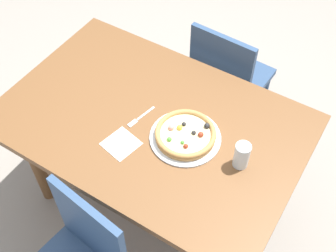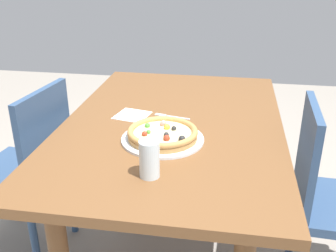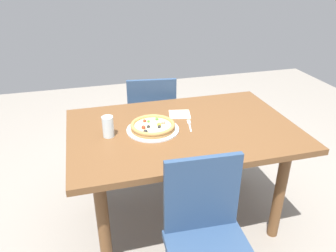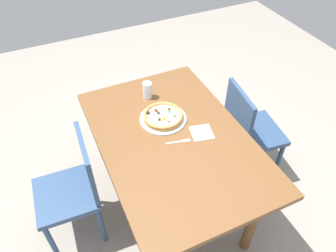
{
  "view_description": "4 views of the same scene",
  "coord_description": "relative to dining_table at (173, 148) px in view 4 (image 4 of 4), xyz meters",
  "views": [
    {
      "loc": [
        -0.75,
        1.06,
        2.29
      ],
      "look_at": [
        -0.1,
        0.01,
        0.76
      ],
      "focal_mm": 46.05,
      "sensor_mm": 36.0,
      "label": 1
    },
    {
      "loc": [
        -1.57,
        -0.24,
        1.42
      ],
      "look_at": [
        -0.1,
        0.01,
        0.76
      ],
      "focal_mm": 42.31,
      "sensor_mm": 36.0,
      "label": 2
    },
    {
      "loc": [
        -0.57,
        -1.76,
        1.69
      ],
      "look_at": [
        -0.1,
        0.01,
        0.76
      ],
      "focal_mm": 35.27,
      "sensor_mm": 36.0,
      "label": 3
    },
    {
      "loc": [
        1.32,
        -0.64,
        2.25
      ],
      "look_at": [
        -0.1,
        0.01,
        0.76
      ],
      "focal_mm": 34.37,
      "sensor_mm": 36.0,
      "label": 4
    }
  ],
  "objects": [
    {
      "name": "napkin",
      "position": [
        0.04,
        0.19,
        0.1
      ],
      "size": [
        0.17,
        0.17,
        0.0
      ],
      "primitive_type": "cube",
      "rotation": [
        0.0,
        0.0,
        -0.21
      ],
      "color": "white",
      "rests_on": "dining_table"
    },
    {
      "name": "chair_near",
      "position": [
        -0.08,
        -0.68,
        -0.16
      ],
      "size": [
        0.42,
        0.42,
        0.87
      ],
      "rotation": [
        0.0,
        0.0,
        3.09
      ],
      "color": "navy",
      "rests_on": "ground"
    },
    {
      "name": "ground_plane",
      "position": [
        0.0,
        0.0,
        -0.64
      ],
      "size": [
        6.0,
        6.0,
        0.0
      ],
      "primitive_type": "plane",
      "color": "gray"
    },
    {
      "name": "fork",
      "position": [
        0.05,
        0.02,
        0.1
      ],
      "size": [
        0.05,
        0.16,
        0.0
      ],
      "rotation": [
        0.0,
        0.0,
        1.35
      ],
      "color": "silver",
      "rests_on": "dining_table"
    },
    {
      "name": "pizza",
      "position": [
        -0.19,
        0.01,
        0.13
      ],
      "size": [
        0.28,
        0.28,
        0.05
      ],
      "color": "#B78447",
      "rests_on": "plate"
    },
    {
      "name": "plate",
      "position": [
        -0.19,
        0.01,
        0.1
      ],
      "size": [
        0.32,
        0.32,
        0.01
      ],
      "primitive_type": "cylinder",
      "color": "silver",
      "rests_on": "dining_table"
    },
    {
      "name": "chair_far",
      "position": [
        -0.06,
        0.68,
        -0.16
      ],
      "size": [
        0.45,
        0.45,
        0.87
      ],
      "rotation": [
        0.0,
        0.0,
        -0.13
      ],
      "color": "navy",
      "rests_on": "ground"
    },
    {
      "name": "drinking_glass",
      "position": [
        -0.46,
        0.01,
        0.16
      ],
      "size": [
        0.07,
        0.07,
        0.13
      ],
      "primitive_type": "cylinder",
      "color": "silver",
      "rests_on": "dining_table"
    },
    {
      "name": "dining_table",
      "position": [
        0.0,
        0.0,
        0.0
      ],
      "size": [
        1.42,
        0.94,
        0.74
      ],
      "color": "brown",
      "rests_on": "ground"
    }
  ]
}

